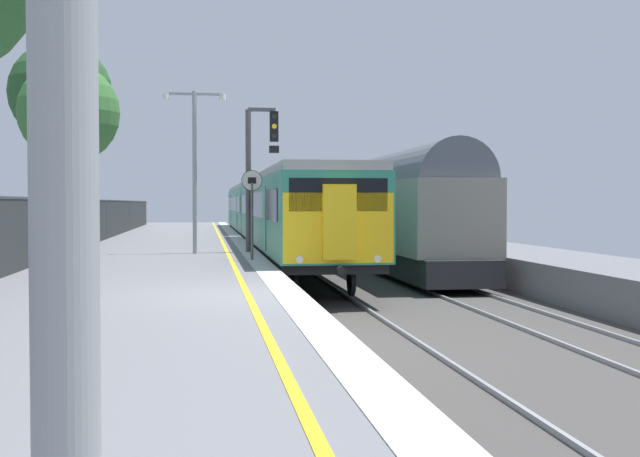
% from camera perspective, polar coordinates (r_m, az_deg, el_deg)
% --- Properties ---
extents(ground, '(17.40, 110.00, 1.21)m').
position_cam_1_polar(ground, '(15.17, 6.41, -6.69)').
color(ground, slate).
extents(commuter_train_at_platform, '(2.83, 41.98, 3.81)m').
position_cam_1_polar(commuter_train_at_platform, '(40.37, -3.49, 1.26)').
color(commuter_train_at_platform, '#2D846B').
rests_on(commuter_train_at_platform, ground).
extents(freight_train_adjacent_track, '(2.60, 59.93, 4.46)m').
position_cam_1_polar(freight_train_adjacent_track, '(52.43, -0.14, 1.56)').
color(freight_train_adjacent_track, '#232326').
rests_on(freight_train_adjacent_track, ground).
extents(signal_gantry, '(1.10, 0.24, 4.75)m').
position_cam_1_polar(signal_gantry, '(27.30, -4.39, 4.62)').
color(signal_gantry, '#47474C').
rests_on(signal_gantry, ground).
extents(speed_limit_sign, '(0.59, 0.08, 2.56)m').
position_cam_1_polar(speed_limit_sign, '(23.49, -4.72, 1.80)').
color(speed_limit_sign, '#59595B').
rests_on(speed_limit_sign, ground).
extents(platform_lamp_mid, '(2.00, 0.20, 5.21)m').
position_cam_1_polar(platform_lamp_mid, '(26.84, -8.66, 4.92)').
color(platform_lamp_mid, '#93999E').
rests_on(platform_lamp_mid, ground).
extents(background_tree_left, '(4.56, 4.56, 8.84)m').
position_cam_1_polar(background_tree_left, '(39.31, -17.59, 8.66)').
color(background_tree_left, '#473323').
rests_on(background_tree_left, ground).
extents(background_tree_right, '(4.04, 4.04, 7.27)m').
position_cam_1_polar(background_tree_right, '(34.88, -16.90, 7.47)').
color(background_tree_right, '#473323').
rests_on(background_tree_right, ground).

